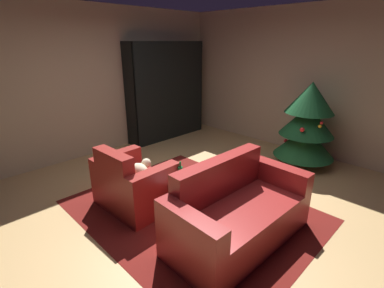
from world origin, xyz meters
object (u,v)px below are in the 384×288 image
at_px(bottle_on_table, 180,173).
at_px(decorated_tree, 307,124).
at_px(armchair_red, 133,185).
at_px(bookshelf_unit, 171,92).
at_px(couch_red, 236,213).
at_px(coffee_table, 194,186).
at_px(book_stack_on_table, 199,181).

distance_m(bottle_on_table, decorated_tree, 2.56).
bearing_deg(armchair_red, bookshelf_unit, 129.27).
height_order(armchair_red, couch_red, couch_red).
height_order(coffee_table, book_stack_on_table, book_stack_on_table).
bearing_deg(coffee_table, bottle_on_table, -152.49).
height_order(bookshelf_unit, decorated_tree, bookshelf_unit).
bearing_deg(couch_red, bookshelf_unit, 149.74).
height_order(bookshelf_unit, bottle_on_table, bookshelf_unit).
relative_size(bookshelf_unit, bottle_on_table, 7.80).
height_order(couch_red, decorated_tree, decorated_tree).
distance_m(couch_red, decorated_tree, 2.52).
bearing_deg(bookshelf_unit, decorated_tree, 10.74).
bearing_deg(coffee_table, decorated_tree, 82.26).
height_order(couch_red, coffee_table, couch_red).
xyz_separation_m(bookshelf_unit, armchair_red, (1.91, -2.33, -0.72)).
xyz_separation_m(couch_red, decorated_tree, (-0.36, 2.45, 0.45)).
relative_size(armchair_red, bottle_on_table, 3.75).
distance_m(bookshelf_unit, armchair_red, 3.10).
distance_m(armchair_red, bottle_on_table, 0.67).
bearing_deg(decorated_tree, couch_red, -81.61).
height_order(bookshelf_unit, coffee_table, bookshelf_unit).
xyz_separation_m(armchair_red, bottle_on_table, (0.50, 0.38, 0.21)).
bearing_deg(armchair_red, book_stack_on_table, 35.77).
relative_size(couch_red, book_stack_on_table, 7.46).
height_order(bookshelf_unit, book_stack_on_table, bookshelf_unit).
relative_size(armchair_red, coffee_table, 1.53).
height_order(coffee_table, decorated_tree, decorated_tree).
bearing_deg(decorated_tree, book_stack_on_table, -96.91).
bearing_deg(book_stack_on_table, armchair_red, -144.23).
bearing_deg(couch_red, book_stack_on_table, 173.35).
xyz_separation_m(book_stack_on_table, decorated_tree, (0.29, 2.38, 0.32)).
xyz_separation_m(bookshelf_unit, book_stack_on_table, (2.61, -1.83, -0.58)).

